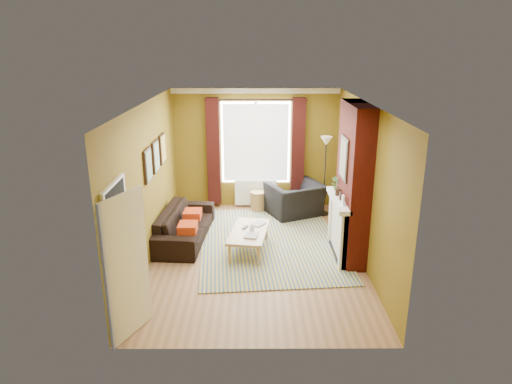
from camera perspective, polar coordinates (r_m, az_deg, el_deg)
ground at (r=8.58m, az=0.01°, el=-7.84°), size 5.50×5.50×0.00m
room_walls at (r=8.36m, az=4.37°, el=1.59°), size 3.82×5.54×2.83m
striped_rug at (r=9.08m, az=1.71°, el=-6.25°), size 2.99×3.93×0.02m
sofa at (r=9.22m, az=-8.89°, el=-4.02°), size 1.01×2.21×0.63m
armchair at (r=10.39m, az=4.91°, el=-0.94°), size 1.47×1.40×0.75m
coffee_table at (r=8.55m, az=-0.88°, el=-5.13°), size 0.82×1.37×0.43m
wicker_stool at (r=10.71m, az=0.26°, el=-1.13°), size 0.46×0.46×0.45m
floor_lamp at (r=10.23m, az=8.71°, el=4.77°), size 0.33×0.33×1.81m
book_a at (r=8.32m, az=-1.35°, el=-5.35°), size 0.29×0.35×0.03m
book_b at (r=8.86m, az=-0.26°, el=-3.85°), size 0.32×0.34×0.02m
mug at (r=8.45m, az=-0.50°, el=-4.69°), size 0.13×0.13×0.10m
tv_remote at (r=8.64m, az=-1.38°, el=-4.44°), size 0.13×0.18×0.02m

